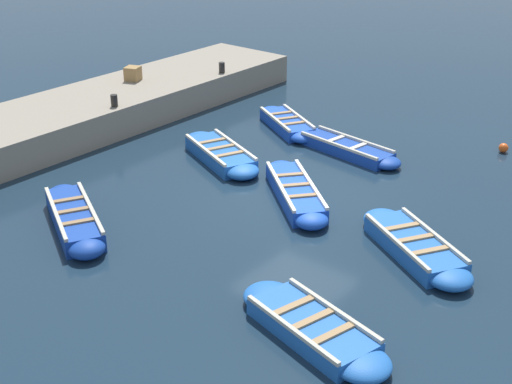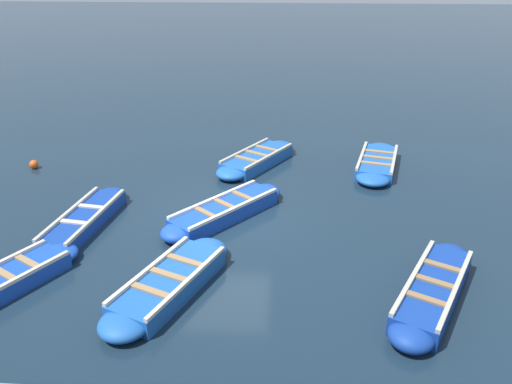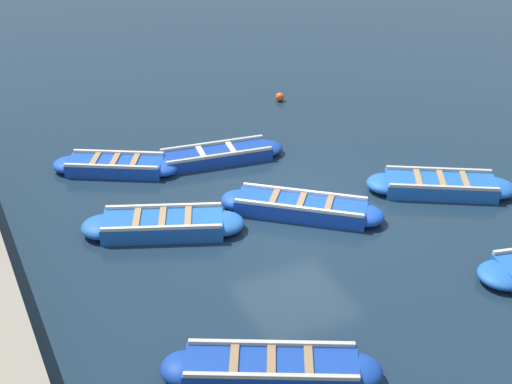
{
  "view_description": "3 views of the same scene",
  "coord_description": "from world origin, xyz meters",
  "px_view_note": "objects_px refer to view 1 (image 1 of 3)",
  "views": [
    {
      "loc": [
        9.05,
        -12.67,
        7.39
      ],
      "look_at": [
        -0.66,
        -0.79,
        0.22
      ],
      "focal_mm": 50.0,
      "sensor_mm": 36.0,
      "label": 1
    },
    {
      "loc": [
        -10.64,
        -1.63,
        5.82
      ],
      "look_at": [
        0.76,
        -0.85,
        0.37
      ],
      "focal_mm": 35.0,
      "sensor_mm": 36.0,
      "label": 2
    },
    {
      "loc": [
        -6.89,
        -11.92,
        8.34
      ],
      "look_at": [
        -0.62,
        0.84,
        0.25
      ],
      "focal_mm": 50.0,
      "sensor_mm": 36.0,
      "label": 3
    }
  ],
  "objects_px": {
    "boat_far_corner": "(346,148)",
    "bollard_mid_south": "(222,68)",
    "buoy_orange_near": "(503,148)",
    "boat_bow_out": "(220,154)",
    "boat_tucked": "(312,328)",
    "boat_stern_in": "(295,192)",
    "boat_alongside": "(287,124)",
    "boat_drifting": "(414,246)",
    "wooden_crate": "(133,74)",
    "bollard_mid_north": "(114,101)",
    "boat_near_quay": "(74,219)"
  },
  "relations": [
    {
      "from": "boat_far_corner",
      "to": "bollard_mid_south",
      "type": "relative_size",
      "value": 10.37
    },
    {
      "from": "buoy_orange_near",
      "to": "boat_bow_out",
      "type": "bearing_deg",
      "value": -136.4
    },
    {
      "from": "boat_tucked",
      "to": "boat_stern_in",
      "type": "height_order",
      "value": "boat_stern_in"
    },
    {
      "from": "boat_alongside",
      "to": "boat_drifting",
      "type": "height_order",
      "value": "boat_drifting"
    },
    {
      "from": "boat_far_corner",
      "to": "boat_stern_in",
      "type": "height_order",
      "value": "boat_stern_in"
    },
    {
      "from": "boat_drifting",
      "to": "buoy_orange_near",
      "type": "xyz_separation_m",
      "value": [
        -0.76,
        6.66,
        -0.05
      ]
    },
    {
      "from": "boat_tucked",
      "to": "boat_alongside",
      "type": "xyz_separation_m",
      "value": [
        -6.57,
        8.0,
        0.0
      ]
    },
    {
      "from": "wooden_crate",
      "to": "bollard_mid_north",
      "type": "bearing_deg",
      "value": -53.33
    },
    {
      "from": "boat_near_quay",
      "to": "wooden_crate",
      "type": "xyz_separation_m",
      "value": [
        -5.28,
        6.54,
        0.94
      ]
    },
    {
      "from": "boat_alongside",
      "to": "boat_stern_in",
      "type": "relative_size",
      "value": 0.94
    },
    {
      "from": "boat_alongside",
      "to": "boat_drifting",
      "type": "xyz_separation_m",
      "value": [
        6.59,
        -4.38,
        0.01
      ]
    },
    {
      "from": "boat_stern_in",
      "to": "buoy_orange_near",
      "type": "distance_m",
      "value": 6.67
    },
    {
      "from": "wooden_crate",
      "to": "boat_stern_in",
      "type": "bearing_deg",
      "value": -15.63
    },
    {
      "from": "boat_near_quay",
      "to": "boat_bow_out",
      "type": "distance_m",
      "value": 4.92
    },
    {
      "from": "boat_alongside",
      "to": "buoy_orange_near",
      "type": "distance_m",
      "value": 6.26
    },
    {
      "from": "boat_near_quay",
      "to": "bollard_mid_south",
      "type": "distance_m",
      "value": 9.8
    },
    {
      "from": "wooden_crate",
      "to": "boat_far_corner",
      "type": "bearing_deg",
      "value": 7.32
    },
    {
      "from": "boat_tucked",
      "to": "buoy_orange_near",
      "type": "bearing_deg",
      "value": 94.15
    },
    {
      "from": "boat_drifting",
      "to": "boat_bow_out",
      "type": "relative_size",
      "value": 0.97
    },
    {
      "from": "boat_far_corner",
      "to": "boat_tucked",
      "type": "bearing_deg",
      "value": -61.23
    },
    {
      "from": "boat_near_quay",
      "to": "bollard_mid_north",
      "type": "distance_m",
      "value": 5.78
    },
    {
      "from": "boat_alongside",
      "to": "boat_stern_in",
      "type": "xyz_separation_m",
      "value": [
        3.14,
        -3.83,
        0.02
      ]
    },
    {
      "from": "boat_drifting",
      "to": "bollard_mid_south",
      "type": "bearing_deg",
      "value": 151.98
    },
    {
      "from": "boat_stern_in",
      "to": "wooden_crate",
      "type": "distance_m",
      "value": 8.58
    },
    {
      "from": "boat_tucked",
      "to": "bollard_mid_south",
      "type": "relative_size",
      "value": 9.99
    },
    {
      "from": "boat_tucked",
      "to": "wooden_crate",
      "type": "xyz_separation_m",
      "value": [
        -11.65,
        6.47,
        0.98
      ]
    },
    {
      "from": "boat_bow_out",
      "to": "bollard_mid_south",
      "type": "relative_size",
      "value": 10.16
    },
    {
      "from": "bollard_mid_north",
      "to": "wooden_crate",
      "type": "relative_size",
      "value": 0.79
    },
    {
      "from": "boat_tucked",
      "to": "boat_bow_out",
      "type": "relative_size",
      "value": 0.98
    },
    {
      "from": "boat_tucked",
      "to": "boat_alongside",
      "type": "relative_size",
      "value": 1.12
    },
    {
      "from": "boat_drifting",
      "to": "wooden_crate",
      "type": "relative_size",
      "value": 7.71
    },
    {
      "from": "bollard_mid_north",
      "to": "bollard_mid_south",
      "type": "distance_m",
      "value": 4.66
    },
    {
      "from": "boat_far_corner",
      "to": "boat_drifting",
      "type": "bearing_deg",
      "value": -42.97
    },
    {
      "from": "boat_tucked",
      "to": "boat_drifting",
      "type": "xyz_separation_m",
      "value": [
        0.01,
        3.62,
        0.01
      ]
    },
    {
      "from": "boat_alongside",
      "to": "bollard_mid_south",
      "type": "distance_m",
      "value": 3.72
    },
    {
      "from": "boat_alongside",
      "to": "wooden_crate",
      "type": "bearing_deg",
      "value": -163.24
    },
    {
      "from": "boat_alongside",
      "to": "bollard_mid_north",
      "type": "distance_m",
      "value": 5.15
    },
    {
      "from": "boat_tucked",
      "to": "wooden_crate",
      "type": "bearing_deg",
      "value": 150.94
    },
    {
      "from": "boat_far_corner",
      "to": "wooden_crate",
      "type": "height_order",
      "value": "wooden_crate"
    },
    {
      "from": "boat_drifting",
      "to": "boat_bow_out",
      "type": "xyz_separation_m",
      "value": [
        -6.46,
        1.23,
        0.01
      ]
    },
    {
      "from": "boat_tucked",
      "to": "bollard_mid_south",
      "type": "xyz_separation_m",
      "value": [
        -10.04,
        8.97,
        0.93
      ]
    },
    {
      "from": "boat_tucked",
      "to": "boat_alongside",
      "type": "height_order",
      "value": "same"
    },
    {
      "from": "boat_far_corner",
      "to": "bollard_mid_south",
      "type": "xyz_separation_m",
      "value": [
        -5.95,
        1.53,
        0.94
      ]
    },
    {
      "from": "boat_near_quay",
      "to": "buoy_orange_near",
      "type": "xyz_separation_m",
      "value": [
        5.62,
        10.35,
        -0.07
      ]
    },
    {
      "from": "boat_far_corner",
      "to": "buoy_orange_near",
      "type": "distance_m",
      "value": 4.38
    },
    {
      "from": "wooden_crate",
      "to": "buoy_orange_near",
      "type": "xyz_separation_m",
      "value": [
        10.9,
        3.81,
        -1.02
      ]
    },
    {
      "from": "boat_tucked",
      "to": "buoy_orange_near",
      "type": "xyz_separation_m",
      "value": [
        -0.75,
        10.28,
        -0.03
      ]
    },
    {
      "from": "boat_drifting",
      "to": "wooden_crate",
      "type": "distance_m",
      "value": 12.04
    },
    {
      "from": "boat_tucked",
      "to": "boat_stern_in",
      "type": "bearing_deg",
      "value": 129.45
    },
    {
      "from": "boat_drifting",
      "to": "bollard_mid_south",
      "type": "xyz_separation_m",
      "value": [
        -10.05,
        5.35,
        0.92
      ]
    }
  ]
}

